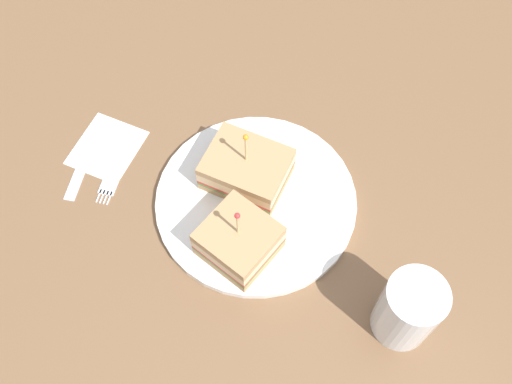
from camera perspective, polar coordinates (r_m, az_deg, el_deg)
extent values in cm
cube|color=brown|center=(80.43, 0.00, -1.39)|extent=(111.62, 111.62, 2.00)
cylinder|color=white|center=(79.06, 0.00, -0.88)|extent=(26.20, 26.20, 1.08)
cube|color=tan|center=(79.64, -0.88, 1.53)|extent=(10.95, 8.93, 1.13)
cube|color=#478438|center=(78.98, -0.89, 1.81)|extent=(10.95, 8.93, 0.40)
cube|color=red|center=(78.59, -0.89, 1.97)|extent=(10.95, 8.93, 0.50)
cube|color=#E0B784|center=(77.72, -0.90, 2.35)|extent=(10.95, 8.93, 1.53)
cube|color=tan|center=(76.58, -0.91, 2.86)|extent=(10.95, 8.93, 1.13)
cylinder|color=tan|center=(74.22, -0.94, 3.98)|extent=(0.30, 0.30, 5.55)
sphere|color=orange|center=(71.90, -0.98, 5.17)|extent=(0.70, 0.70, 0.70)
cube|color=tan|center=(74.99, -1.59, -5.18)|extent=(9.50, 9.32, 1.34)
cube|color=#478438|center=(74.19, -1.61, -4.91)|extent=(9.50, 9.32, 0.40)
cube|color=red|center=(73.78, -1.62, -4.77)|extent=(9.50, 9.32, 0.50)
cube|color=#E0B784|center=(72.86, -1.64, -4.45)|extent=(9.50, 9.32, 1.50)
cube|color=tan|center=(71.57, -1.66, -3.99)|extent=(9.50, 9.32, 1.34)
cylinder|color=tan|center=(69.34, -1.72, -3.15)|extent=(0.30, 0.30, 4.92)
sphere|color=red|center=(67.13, -1.77, -2.25)|extent=(0.70, 0.70, 0.70)
cylinder|color=gold|center=(72.21, 13.86, -11.08)|extent=(6.03, 6.03, 7.00)
cylinder|color=white|center=(70.70, 14.14, -10.68)|extent=(6.86, 6.86, 10.27)
cube|color=white|center=(86.29, -13.86, 4.08)|extent=(9.19, 10.03, 0.15)
cube|color=silver|center=(85.42, -12.41, 3.85)|extent=(2.43, 6.84, 0.35)
cube|color=silver|center=(83.13, -13.60, 0.85)|extent=(3.08, 4.06, 0.35)
cube|color=silver|center=(82.52, -14.59, -0.34)|extent=(0.71, 1.98, 0.35)
cube|color=silver|center=(82.34, -14.28, -0.42)|extent=(0.71, 1.98, 0.35)
cube|color=silver|center=(82.17, -13.96, -0.49)|extent=(0.71, 1.98, 0.35)
cube|color=silver|center=(82.00, -13.64, -0.56)|extent=(0.71, 1.98, 0.35)
cube|color=silver|center=(87.06, -15.31, 4.38)|extent=(2.79, 7.12, 0.35)
cube|color=silver|center=(84.68, -16.47, 1.32)|extent=(3.56, 7.12, 0.24)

